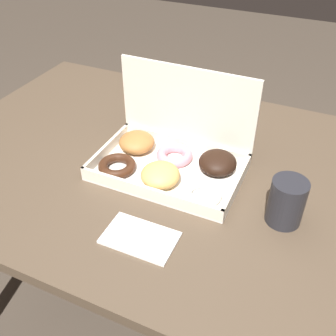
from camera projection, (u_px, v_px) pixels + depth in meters
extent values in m
plane|color=#42382D|center=(166.00, 320.00, 1.51)|extent=(8.00, 8.00, 0.00)
cube|color=#4C3D2D|center=(165.00, 166.00, 1.05)|extent=(1.29, 0.88, 0.03)
cylinder|color=#4C3D2D|center=(81.00, 152.00, 1.76)|extent=(0.06, 0.06, 0.73)
cube|color=silver|center=(168.00, 172.00, 1.00)|extent=(0.37, 0.23, 0.01)
cube|color=beige|center=(148.00, 193.00, 0.91)|extent=(0.37, 0.01, 0.03)
cube|color=beige|center=(185.00, 144.00, 1.07)|extent=(0.37, 0.01, 0.03)
cube|color=beige|center=(107.00, 149.00, 1.05)|extent=(0.01, 0.23, 0.03)
cube|color=beige|center=(237.00, 185.00, 0.93)|extent=(0.01, 0.23, 0.03)
cube|color=beige|center=(187.00, 104.00, 1.00)|extent=(0.37, 0.01, 0.20)
torus|color=#381E11|center=(117.00, 166.00, 1.00)|extent=(0.10, 0.10, 0.02)
ellipsoid|color=tan|center=(160.00, 175.00, 0.95)|extent=(0.10, 0.10, 0.05)
torus|color=white|center=(202.00, 193.00, 0.91)|extent=(0.10, 0.10, 0.02)
ellipsoid|color=#9E6633|center=(137.00, 142.00, 1.06)|extent=(0.10, 0.10, 0.05)
torus|color=pink|center=(175.00, 155.00, 1.03)|extent=(0.10, 0.10, 0.03)
ellipsoid|color=black|center=(218.00, 163.00, 0.98)|extent=(0.10, 0.10, 0.05)
cylinder|color=#232328|center=(286.00, 202.00, 0.84)|extent=(0.08, 0.08, 0.11)
cylinder|color=black|center=(291.00, 184.00, 0.81)|extent=(0.06, 0.06, 0.01)
cube|color=white|center=(140.00, 238.00, 0.83)|extent=(0.15, 0.10, 0.01)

